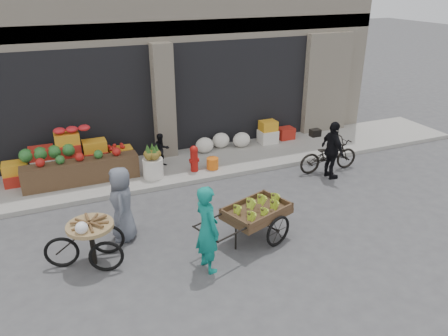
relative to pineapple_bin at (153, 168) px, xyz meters
name	(u,v)px	position (x,y,z in m)	size (l,w,h in m)	color
ground	(238,247)	(0.75, -3.60, -0.37)	(80.00, 80.00, 0.00)	#424244
sidewalk	(176,167)	(0.75, 0.50, -0.31)	(18.00, 2.20, 0.12)	gray
building	(135,28)	(0.75, 4.43, 3.00)	(14.00, 6.45, 7.00)	beige
fruit_display	(78,156)	(-1.73, 0.78, 0.30)	(3.10, 1.12, 1.24)	#A82117
pineapple_bin	(153,168)	(0.00, 0.00, 0.00)	(0.52, 0.52, 0.50)	silver
fire_hydrant	(194,157)	(1.10, -0.05, 0.13)	(0.22, 0.22, 0.71)	#A5140F
orange_bucket	(213,163)	(1.60, -0.10, -0.10)	(0.32, 0.32, 0.30)	orange
right_bay_goods	(252,136)	(3.36, 1.10, 0.04)	(3.35, 0.60, 0.70)	silver
seated_person	(161,150)	(0.40, 0.60, 0.21)	(0.45, 0.35, 0.93)	black
banana_cart	(255,211)	(1.16, -3.48, 0.29)	(2.33, 1.50, 0.91)	brown
vendor_woman	(207,229)	(-0.04, -3.99, 0.46)	(0.60, 0.40, 1.65)	#0F796D
tricycle_cart	(91,237)	(-1.92, -3.04, 0.20)	(1.46, 1.00, 0.95)	#9E7F51
vendor_grey	(122,204)	(-1.22, -2.39, 0.40)	(0.75, 0.49, 1.54)	slate
bicycle	(328,155)	(4.53, -1.20, 0.08)	(0.60, 1.72, 0.90)	black
cyclist	(332,150)	(4.33, -1.60, 0.40)	(0.90, 0.37, 1.53)	black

